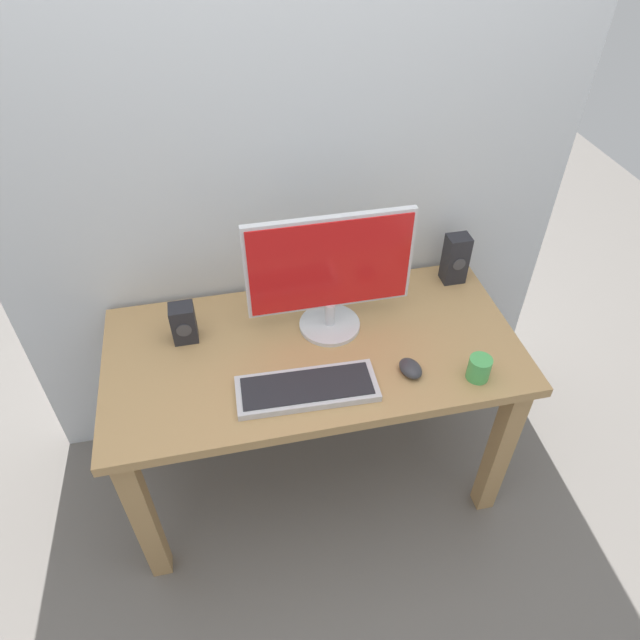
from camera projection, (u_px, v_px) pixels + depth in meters
ground_plane at (315, 471)px, 2.49m from camera, size 6.00×6.00×0.00m
wall_back at (286, 91)px, 1.77m from camera, size 2.12×0.04×3.00m
desk at (314, 371)px, 2.06m from camera, size 1.43×0.71×0.76m
monitor at (330, 272)px, 1.90m from camera, size 0.57×0.22×0.45m
keyboard_primary at (307, 389)px, 1.82m from camera, size 0.46×0.18×0.03m
mouse at (411, 368)px, 1.87m from camera, size 0.09×0.11×0.04m
speaker_right at (455, 259)px, 2.19m from camera, size 0.09×0.08×0.20m
speaker_left at (184, 323)px, 1.96m from camera, size 0.08×0.08×0.14m
coffee_mug at (479, 368)px, 1.84m from camera, size 0.07×0.07×0.08m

